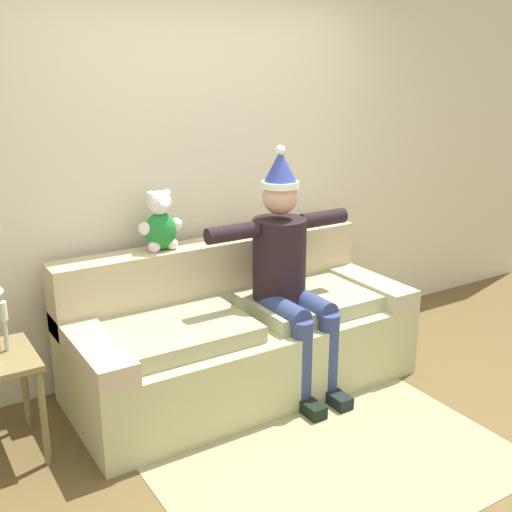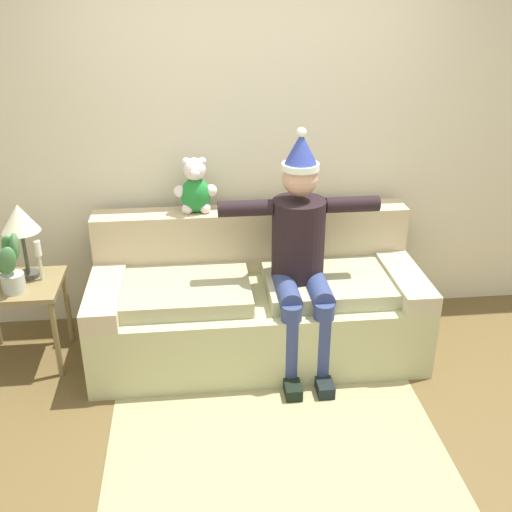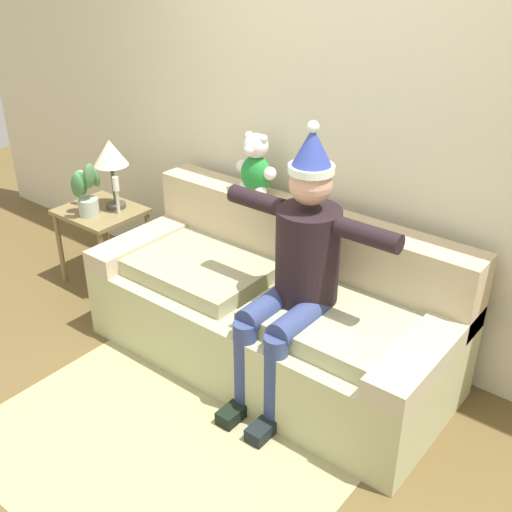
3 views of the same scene
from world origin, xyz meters
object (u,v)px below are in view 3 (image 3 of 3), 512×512
Objects in this scene: teddy_bear at (256,167)px; side_table at (102,221)px; candle_short at (116,190)px; potted_plant at (86,190)px; candle_tall at (81,183)px; table_lamp at (110,156)px; couch at (275,309)px; person_seated at (297,268)px.

teddy_bear is 0.67× the size of side_table.
teddy_bear is at bearing 15.01° from candle_short.
side_table is 0.30m from potted_plant.
candle_tall is at bearing -165.93° from teddy_bear.
potted_plant is 0.20m from candle_short.
side_table is 0.49m from table_lamp.
table_lamp reaches higher than candle_tall.
potted_plant is at bearing -101.72° from table_lamp.
table_lamp is (-1.10, -0.21, -0.11)m from teddy_bear.
side_table is at bearing -121.50° from table_lamp.
couch is 0.87m from teddy_bear.
person_seated is 1.77m from table_lamp.
teddy_bear reaches higher than table_lamp.
potted_plant reaches higher than side_table.
teddy_bear is 0.77× the size of table_lamp.
couch is 1.74m from candle_tall.
couch is 8.43× the size of candle_tall.
candle_tall is (-0.15, -0.02, 0.26)m from side_table.
candle_short is (0.10, -0.06, -0.21)m from table_lamp.
candle_tall reaches higher than side_table.
candle_short is at bearing -164.99° from teddy_bear.
candle_short is (-1.01, -0.27, -0.32)m from teddy_bear.
candle_tall is (-1.32, -0.33, -0.33)m from teddy_bear.
couch is at bearing -0.94° from candle_short.
side_table is 2.11× the size of candle_short.
side_table is at bearing -179.35° from couch.
potted_plant is at bearing -133.43° from candle_short.
person_seated is at bearing -1.53° from potted_plant.
potted_plant is (-1.52, -0.12, 0.42)m from couch.
table_lamp is 0.28m from potted_plant.
candle_short is (0.14, 0.15, -0.01)m from potted_plant.
teddy_bear is at bearing 19.94° from potted_plant.
couch is 0.55m from person_seated.
teddy_bear reaches higher than candle_tall.
potted_plant is (-1.15, -0.42, -0.31)m from teddy_bear.
teddy_bear is 1.34m from side_table.
teddy_bear is at bearing 144.09° from person_seated.
couch is at bearing -37.96° from teddy_bear.
person_seated reaches higher than candle_short.
candle_short is (-1.65, 0.19, -0.04)m from person_seated.
person_seated is at bearing -35.91° from teddy_bear.
teddy_bear is at bearing 142.04° from couch.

